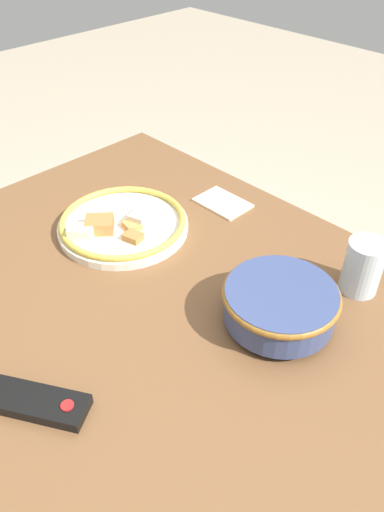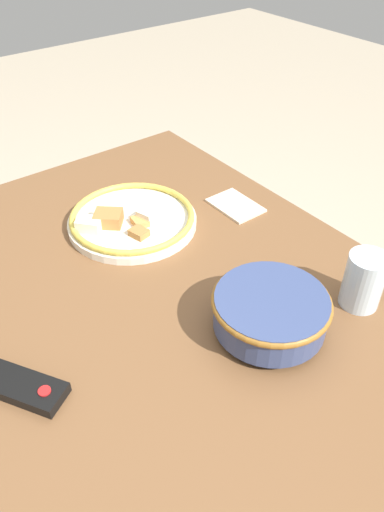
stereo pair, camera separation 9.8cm
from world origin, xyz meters
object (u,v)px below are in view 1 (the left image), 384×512
Objects in this scene: noodle_bowl at (280,304)px; food_plate at (122,224)px; tv_remote at (30,401)px; drinking_glass at (363,267)px.

noodle_bowl is 0.71× the size of food_plate.
tv_remote is at bearing 68.93° from noodle_bowl.
noodle_bowl is 0.20m from drinking_glass.
drinking_glass reaches higher than tv_remote.
tv_remote is 1.70× the size of drinking_glass.
noodle_bowl is at bearing 73.83° from drinking_glass.
tv_remote is (-0.27, 0.39, -0.01)m from food_plate.
food_plate is at bearing 3.02° from noodle_bowl.
noodle_bowl is 1.11× the size of tv_remote.
tv_remote is (0.16, 0.42, -0.04)m from noodle_bowl.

